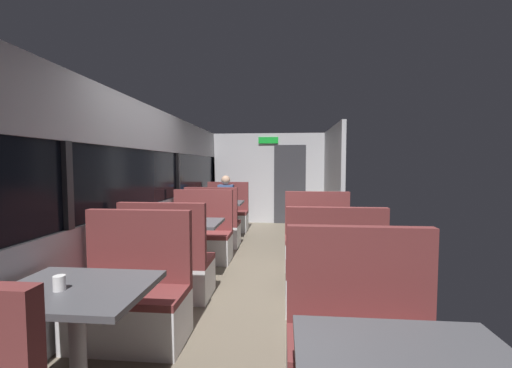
# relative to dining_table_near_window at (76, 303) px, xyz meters

# --- Properties ---
(ground_plane) EXTENTS (3.30, 9.20, 0.02)m
(ground_plane) POSITION_rel_dining_table_near_window_xyz_m (0.89, 2.09, -0.65)
(ground_plane) COLOR #665B4C
(carriage_window_panel_left) EXTENTS (0.09, 8.48, 2.30)m
(carriage_window_panel_left) POSITION_rel_dining_table_near_window_xyz_m (-0.56, 2.09, 0.47)
(carriage_window_panel_left) COLOR #B2B2B7
(carriage_window_panel_left) RESTS_ON ground_plane
(carriage_end_bulkhead) EXTENTS (2.90, 0.11, 2.30)m
(carriage_end_bulkhead) POSITION_rel_dining_table_near_window_xyz_m (0.95, 6.28, 0.50)
(carriage_end_bulkhead) COLOR #B2B2B7
(carriage_end_bulkhead) RESTS_ON ground_plane
(carriage_aisle_panel_right) EXTENTS (0.08, 2.40, 2.30)m
(carriage_aisle_panel_right) POSITION_rel_dining_table_near_window_xyz_m (2.34, 5.09, 0.51)
(carriage_aisle_panel_right) COLOR #B2B2B7
(carriage_aisle_panel_right) RESTS_ON ground_plane
(dining_table_near_window) EXTENTS (0.90, 0.70, 0.74)m
(dining_table_near_window) POSITION_rel_dining_table_near_window_xyz_m (0.00, 0.00, 0.00)
(dining_table_near_window) COLOR #9E9EA3
(dining_table_near_window) RESTS_ON ground_plane
(bench_near_window_facing_entry) EXTENTS (0.95, 0.50, 1.10)m
(bench_near_window_facing_entry) POSITION_rel_dining_table_near_window_xyz_m (0.00, 0.70, -0.31)
(bench_near_window_facing_entry) COLOR silver
(bench_near_window_facing_entry) RESTS_ON ground_plane
(dining_table_mid_window) EXTENTS (0.90, 0.70, 0.74)m
(dining_table_mid_window) POSITION_rel_dining_table_near_window_xyz_m (0.00, 2.27, 0.00)
(dining_table_mid_window) COLOR #9E9EA3
(dining_table_mid_window) RESTS_ON ground_plane
(bench_mid_window_facing_end) EXTENTS (0.95, 0.50, 1.10)m
(bench_mid_window_facing_end) POSITION_rel_dining_table_near_window_xyz_m (0.00, 1.57, -0.31)
(bench_mid_window_facing_end) COLOR silver
(bench_mid_window_facing_end) RESTS_ON ground_plane
(bench_mid_window_facing_entry) EXTENTS (0.95, 0.50, 1.10)m
(bench_mid_window_facing_entry) POSITION_rel_dining_table_near_window_xyz_m (0.00, 2.97, -0.31)
(bench_mid_window_facing_entry) COLOR silver
(bench_mid_window_facing_entry) RESTS_ON ground_plane
(dining_table_far_window) EXTENTS (0.90, 0.70, 0.74)m
(dining_table_far_window) POSITION_rel_dining_table_near_window_xyz_m (0.00, 4.53, 0.00)
(dining_table_far_window) COLOR #9E9EA3
(dining_table_far_window) RESTS_ON ground_plane
(bench_far_window_facing_end) EXTENTS (0.95, 0.50, 1.10)m
(bench_far_window_facing_end) POSITION_rel_dining_table_near_window_xyz_m (0.00, 3.83, -0.31)
(bench_far_window_facing_end) COLOR silver
(bench_far_window_facing_end) RESTS_ON ground_plane
(bench_far_window_facing_entry) EXTENTS (0.95, 0.50, 1.10)m
(bench_far_window_facing_entry) POSITION_rel_dining_table_near_window_xyz_m (0.00, 5.23, -0.31)
(bench_far_window_facing_entry) COLOR silver
(bench_far_window_facing_entry) RESTS_ON ground_plane
(bench_front_aisle_facing_entry) EXTENTS (0.95, 0.50, 1.10)m
(bench_front_aisle_facing_entry) POSITION_rel_dining_table_near_window_xyz_m (1.79, 0.10, -0.31)
(bench_front_aisle_facing_entry) COLOR silver
(bench_front_aisle_facing_entry) RESTS_ON ground_plane
(dining_table_rear_aisle) EXTENTS (0.90, 0.70, 0.74)m
(dining_table_rear_aisle) POSITION_rel_dining_table_near_window_xyz_m (1.79, 2.07, 0.00)
(dining_table_rear_aisle) COLOR #9E9EA3
(dining_table_rear_aisle) RESTS_ON ground_plane
(bench_rear_aisle_facing_end) EXTENTS (0.95, 0.50, 1.10)m
(bench_rear_aisle_facing_end) POSITION_rel_dining_table_near_window_xyz_m (1.79, 1.37, -0.31)
(bench_rear_aisle_facing_end) COLOR silver
(bench_rear_aisle_facing_end) RESTS_ON ground_plane
(bench_rear_aisle_facing_entry) EXTENTS (0.95, 0.50, 1.10)m
(bench_rear_aisle_facing_entry) POSITION_rel_dining_table_near_window_xyz_m (1.79, 2.77, -0.31)
(bench_rear_aisle_facing_entry) COLOR silver
(bench_rear_aisle_facing_entry) RESTS_ON ground_plane
(seated_passenger) EXTENTS (0.47, 0.55, 1.26)m
(seated_passenger) POSITION_rel_dining_table_near_window_xyz_m (0.00, 5.16, -0.10)
(seated_passenger) COLOR #26262D
(seated_passenger) RESTS_ON ground_plane
(coffee_cup_primary) EXTENTS (0.07, 0.07, 0.09)m
(coffee_cup_primary) POSITION_rel_dining_table_near_window_xyz_m (-0.19, 2.10, 0.15)
(coffee_cup_primary) COLOR white
(coffee_cup_primary) RESTS_ON dining_table_mid_window
(coffee_cup_secondary) EXTENTS (0.07, 0.07, 0.09)m
(coffee_cup_secondary) POSITION_rel_dining_table_near_window_xyz_m (-0.06, -0.06, 0.15)
(coffee_cup_secondary) COLOR white
(coffee_cup_secondary) RESTS_ON dining_table_near_window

